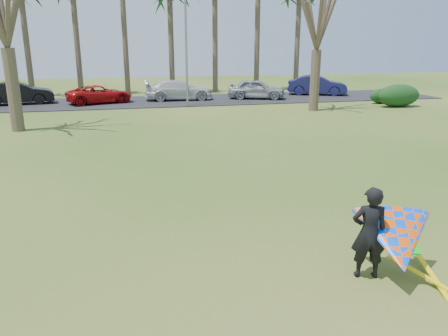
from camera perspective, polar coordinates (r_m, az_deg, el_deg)
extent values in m
plane|color=#19480F|center=(10.72, 2.48, -8.58)|extent=(100.00, 100.00, 0.00)
cube|color=black|center=(34.75, -8.84, 8.61)|extent=(46.00, 7.00, 0.06)
cylinder|color=#493B2C|center=(41.02, -24.41, 14.80)|extent=(0.48, 0.48, 9.00)
cylinder|color=#4E402F|center=(40.50, -18.71, 15.87)|extent=(0.48, 0.48, 9.70)
cylinder|color=#4F3E2F|center=(40.37, -12.86, 16.79)|extent=(0.48, 0.48, 10.40)
cylinder|color=#4D3C2E|center=(40.63, -6.93, 16.07)|extent=(0.48, 0.48, 9.00)
cylinder|color=brown|center=(41.28, -1.18, 16.66)|extent=(0.48, 0.48, 9.70)
cylinder|color=#483B2B|center=(42.31, 4.37, 17.09)|extent=(0.48, 0.48, 10.40)
cylinder|color=brown|center=(43.67, 9.56, 15.97)|extent=(0.48, 0.48, 9.00)
cylinder|color=brown|center=(25.05, -25.81, 9.12)|extent=(0.64, 0.64, 4.20)
cylinder|color=#46372A|center=(30.26, 11.78, 11.11)|extent=(0.64, 0.64, 3.99)
cylinder|color=gray|center=(31.71, -4.95, 15.23)|extent=(0.16, 0.16, 8.00)
ellipsoid|color=#133414|center=(33.85, 21.85, 8.77)|extent=(3.20, 1.45, 1.60)
ellipsoid|color=#123316|center=(35.34, 19.98, 8.82)|extent=(2.00, 0.94, 1.11)
imported|color=black|center=(35.74, -25.29, 8.84)|extent=(5.11, 2.41, 1.62)
imported|color=#AC0D0E|center=(34.27, -15.95, 9.24)|extent=(5.19, 3.60, 1.32)
imported|color=silver|center=(35.09, -5.95, 10.10)|extent=(5.35, 2.28, 1.54)
imported|color=#8E949A|center=(35.72, 4.27, 10.26)|extent=(4.92, 3.29, 1.56)
imported|color=#191A4B|center=(39.18, 12.07, 10.54)|extent=(5.30, 3.61, 1.65)
imported|color=black|center=(8.96, 18.41, -8.04)|extent=(0.77, 0.61, 1.87)
cone|color=#054DFE|center=(9.05, 21.65, -8.73)|extent=(2.13, 2.39, 2.02)
cube|color=#0CBF19|center=(9.07, 22.54, -9.10)|extent=(0.62, 0.60, 0.24)
cube|color=yellow|center=(9.48, 25.15, -13.64)|extent=(0.85, 1.66, 0.28)
cube|color=yellow|center=(9.73, 25.37, -12.88)|extent=(0.56, 1.76, 0.22)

